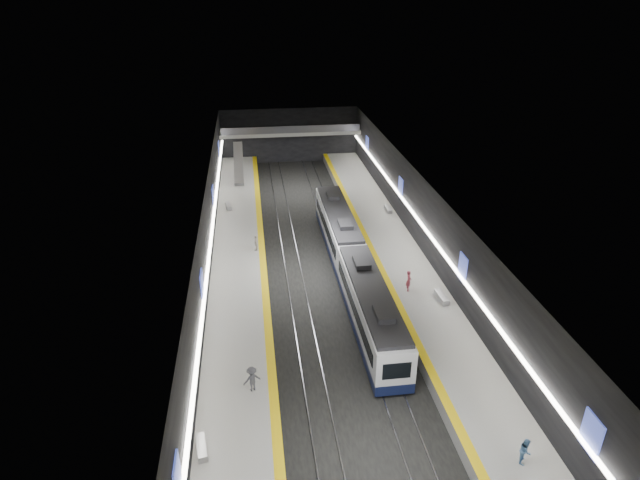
{
  "coord_description": "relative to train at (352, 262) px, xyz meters",
  "views": [
    {
      "loc": [
        -5.86,
        -42.43,
        24.51
      ],
      "look_at": [
        0.26,
        3.11,
        2.2
      ],
      "focal_mm": 30.0,
      "sensor_mm": 36.0,
      "label": 1
    }
  ],
  "objects": [
    {
      "name": "passenger_right_b",
      "position": [
        5.37,
        -21.63,
        -0.41
      ],
      "size": [
        0.91,
        0.96,
        1.58
      ],
      "primitive_type": "imported",
      "rotation": [
        0.0,
        0.0,
        1.04
      ],
      "color": "#5382B4",
      "rests_on": "platform_right"
    },
    {
      "name": "rails",
      "position": [
        -2.5,
        1.61,
        -2.14
      ],
      "size": [
        6.52,
        70.0,
        0.12
      ],
      "color": "gray",
      "rests_on": "ground"
    },
    {
      "name": "passenger_left_a",
      "position": [
        -8.32,
        5.72,
        -0.42
      ],
      "size": [
        0.61,
        0.98,
        1.56
      ],
      "primitive_type": "imported",
      "rotation": [
        0.0,
        0.0,
        -1.84
      ],
      "color": "beige",
      "rests_on": "platform_left"
    },
    {
      "name": "cove_light_right",
      "position": [
        7.3,
        1.61,
        1.6
      ],
      "size": [
        0.25,
        68.6,
        0.12
      ],
      "primitive_type": "cube",
      "color": "white",
      "rests_on": "wall_right"
    },
    {
      "name": "bench_left_near",
      "position": [
        -12.0,
        -18.56,
        -0.97
      ],
      "size": [
        0.84,
        1.92,
        0.45
      ],
      "primitive_type": "cube",
      "rotation": [
        0.0,
        0.0,
        0.18
      ],
      "color": "#99999E",
      "rests_on": "platform_left"
    },
    {
      "name": "ceiling",
      "position": [
        -2.5,
        1.61,
        5.8
      ],
      "size": [
        20.0,
        70.0,
        0.04
      ],
      "primitive_type": "cube",
      "rotation": [
        3.14,
        0.0,
        0.0
      ],
      "color": "beige",
      "rests_on": "wall_left"
    },
    {
      "name": "passenger_right_a",
      "position": [
        4.16,
        -3.46,
        -0.28
      ],
      "size": [
        0.57,
        0.75,
        1.83
      ],
      "primitive_type": "imported",
      "rotation": [
        0.0,
        0.0,
        1.35
      ],
      "color": "#AC4052",
      "rests_on": "platform_right"
    },
    {
      "name": "ad_posters",
      "position": [
        -2.5,
        2.61,
        2.3
      ],
      "size": [
        19.94,
        53.5,
        2.2
      ],
      "color": "#4557CF",
      "rests_on": "wall_left"
    },
    {
      "name": "platform_right",
      "position": [
        5.0,
        1.61,
        -1.7
      ],
      "size": [
        5.0,
        70.0,
        1.0
      ],
      "primitive_type": "cube",
      "color": "slate",
      "rests_on": "ground"
    },
    {
      "name": "mezzanine_bridge",
      "position": [
        -2.5,
        34.53,
        2.84
      ],
      "size": [
        20.0,
        3.0,
        1.5
      ],
      "color": "gray",
      "rests_on": "wall_left"
    },
    {
      "name": "tile_surface_left",
      "position": [
        -10.0,
        1.61,
        -1.19
      ],
      "size": [
        5.0,
        70.0,
        0.02
      ],
      "primitive_type": "cube",
      "color": "#989894",
      "rests_on": "platform_left"
    },
    {
      "name": "wall_right",
      "position": [
        7.5,
        1.61,
        1.8
      ],
      "size": [
        0.04,
        70.0,
        8.0
      ],
      "primitive_type": "cube",
      "color": "black",
      "rests_on": "ground"
    },
    {
      "name": "platform_left",
      "position": [
        -10.0,
        1.61,
        -1.7
      ],
      "size": [
        5.0,
        70.0,
        1.0
      ],
      "primitive_type": "cube",
      "color": "slate",
      "rests_on": "ground"
    },
    {
      "name": "train",
      "position": [
        0.0,
        0.0,
        0.0
      ],
      "size": [
        2.69,
        30.04,
        3.6
      ],
      "color": "#0F1637",
      "rests_on": "ground"
    },
    {
      "name": "ground",
      "position": [
        -2.5,
        1.61,
        -2.2
      ],
      "size": [
        70.0,
        70.0,
        0.0
      ],
      "primitive_type": "plane",
      "color": "black",
      "rests_on": "ground"
    },
    {
      "name": "wall_left",
      "position": [
        -12.5,
        1.61,
        1.8
      ],
      "size": [
        0.04,
        70.0,
        8.0
      ],
      "primitive_type": "cube",
      "color": "black",
      "rests_on": "ground"
    },
    {
      "name": "wall_back",
      "position": [
        -2.5,
        36.61,
        1.8
      ],
      "size": [
        20.0,
        0.04,
        8.0
      ],
      "primitive_type": "cube",
      "color": "black",
      "rests_on": "ground"
    },
    {
      "name": "bench_right_near",
      "position": [
        6.44,
        -5.28,
        -0.95
      ],
      "size": [
        0.67,
        2.06,
        0.5
      ],
      "primitive_type": "cube",
      "rotation": [
        0.0,
        0.0,
        0.05
      ],
      "color": "#99999E",
      "rests_on": "platform_right"
    },
    {
      "name": "tactile_strip_right",
      "position": [
        2.8,
        1.61,
        -1.18
      ],
      "size": [
        0.6,
        70.0,
        0.02
      ],
      "primitive_type": "cube",
      "color": "yellow",
      "rests_on": "platform_right"
    },
    {
      "name": "bench_left_far",
      "position": [
        -11.22,
        16.95,
        -0.96
      ],
      "size": [
        0.79,
        1.97,
        0.47
      ],
      "primitive_type": "cube",
      "rotation": [
        0.0,
        0.0,
        0.14
      ],
      "color": "#99999E",
      "rests_on": "platform_left"
    },
    {
      "name": "tactile_strip_left",
      "position": [
        -7.8,
        1.61,
        -1.18
      ],
      "size": [
        0.6,
        70.0,
        0.02
      ],
      "primitive_type": "cube",
      "color": "yellow",
      "rests_on": "platform_left"
    },
    {
      "name": "escalator",
      "position": [
        -10.0,
        27.61,
        0.7
      ],
      "size": [
        1.2,
        7.5,
        3.92
      ],
      "primitive_type": "cube",
      "rotation": [
        0.44,
        0.0,
        0.0
      ],
      "color": "#99999E",
      "rests_on": "platform_left"
    },
    {
      "name": "tile_surface_right",
      "position": [
        5.0,
        1.61,
        -1.19
      ],
      "size": [
        5.0,
        70.0,
        0.02
      ],
      "primitive_type": "cube",
      "color": "#989894",
      "rests_on": "platform_right"
    },
    {
      "name": "cove_light_left",
      "position": [
        -12.3,
        1.61,
        1.6
      ],
      "size": [
        0.25,
        68.6,
        0.12
      ],
      "primitive_type": "cube",
      "color": "white",
      "rests_on": "wall_left"
    },
    {
      "name": "passenger_left_b",
      "position": [
        -9.09,
        -14.02,
        -0.31
      ],
      "size": [
        1.3,
        1.02,
        1.77
      ],
      "primitive_type": "imported",
      "rotation": [
        0.0,
        0.0,
        3.51
      ],
      "color": "#46474F",
      "rests_on": "platform_left"
    },
    {
      "name": "bench_right_far",
      "position": [
        6.76,
        13.6,
        -0.97
      ],
      "size": [
        0.51,
        1.83,
        0.45
      ],
      "primitive_type": "cube",
      "rotation": [
        0.0,
        0.0,
        -0.0
      ],
      "color": "#99999E",
      "rests_on": "platform_right"
    }
  ]
}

